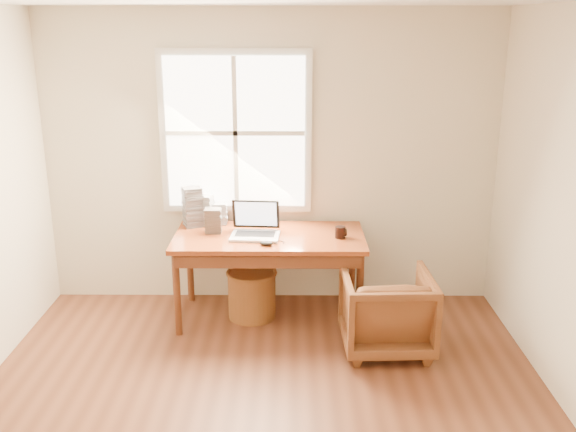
{
  "coord_description": "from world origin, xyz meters",
  "views": [
    {
      "loc": [
        0.19,
        -3.31,
        2.48
      ],
      "look_at": [
        0.16,
        1.65,
        0.96
      ],
      "focal_mm": 40.0,
      "sensor_mm": 36.0,
      "label": 1
    }
  ],
  "objects_px": {
    "wicker_stool": "(252,295)",
    "laptop": "(255,222)",
    "desk": "(269,237)",
    "cd_stack_a": "(205,210)",
    "coffee_mug": "(340,232)",
    "armchair": "(387,311)"
  },
  "relations": [
    {
      "from": "desk",
      "to": "laptop",
      "type": "xyz_separation_m",
      "value": [
        -0.12,
        -0.06,
        0.16
      ]
    },
    {
      "from": "desk",
      "to": "coffee_mug",
      "type": "xyz_separation_m",
      "value": [
        0.59,
        -0.07,
        0.07
      ]
    },
    {
      "from": "wicker_stool",
      "to": "armchair",
      "type": "bearing_deg",
      "value": -27.37
    },
    {
      "from": "armchair",
      "to": "wicker_stool",
      "type": "distance_m",
      "value": 1.23
    },
    {
      "from": "armchair",
      "to": "wicker_stool",
      "type": "height_order",
      "value": "armchair"
    },
    {
      "from": "desk",
      "to": "armchair",
      "type": "xyz_separation_m",
      "value": [
        0.93,
        -0.56,
        -0.41
      ]
    },
    {
      "from": "wicker_stool",
      "to": "coffee_mug",
      "type": "bearing_deg",
      "value": -5.05
    },
    {
      "from": "desk",
      "to": "laptop",
      "type": "bearing_deg",
      "value": -151.3
    },
    {
      "from": "wicker_stool",
      "to": "laptop",
      "type": "bearing_deg",
      "value": -58.75
    },
    {
      "from": "desk",
      "to": "cd_stack_a",
      "type": "relative_size",
      "value": 5.88
    },
    {
      "from": "wicker_stool",
      "to": "laptop",
      "type": "distance_m",
      "value": 0.69
    },
    {
      "from": "desk",
      "to": "cd_stack_a",
      "type": "height_order",
      "value": "cd_stack_a"
    },
    {
      "from": "coffee_mug",
      "to": "cd_stack_a",
      "type": "distance_m",
      "value": 1.22
    },
    {
      "from": "laptop",
      "to": "cd_stack_a",
      "type": "height_order",
      "value": "laptop"
    },
    {
      "from": "coffee_mug",
      "to": "laptop",
      "type": "bearing_deg",
      "value": 168.45
    },
    {
      "from": "wicker_stool",
      "to": "laptop",
      "type": "height_order",
      "value": "laptop"
    },
    {
      "from": "laptop",
      "to": "cd_stack_a",
      "type": "bearing_deg",
      "value": 147.11
    },
    {
      "from": "armchair",
      "to": "laptop",
      "type": "bearing_deg",
      "value": -27.53
    },
    {
      "from": "laptop",
      "to": "desk",
      "type": "bearing_deg",
      "value": 32.74
    },
    {
      "from": "laptop",
      "to": "coffee_mug",
      "type": "distance_m",
      "value": 0.71
    },
    {
      "from": "desk",
      "to": "laptop",
      "type": "distance_m",
      "value": 0.21
    },
    {
      "from": "wicker_stool",
      "to": "cd_stack_a",
      "type": "xyz_separation_m",
      "value": [
        -0.42,
        0.28,
        0.68
      ]
    }
  ]
}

